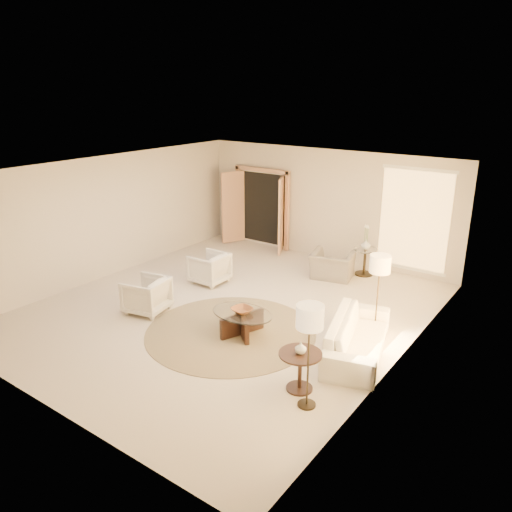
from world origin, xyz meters
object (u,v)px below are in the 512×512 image
Objects in this scene: armchair_left at (209,267)px; armchair_right at (146,293)px; side_table at (365,259)px; sofa at (358,336)px; accent_chair at (332,261)px; coffee_table at (242,321)px; floor_lamp_far at (310,322)px; end_vase at (301,348)px; end_table at (300,365)px; floor_lamp_near at (380,268)px; bowl at (242,310)px; side_vase at (366,244)px.

armchair_left is 1.90m from armchair_right.
armchair_right is at bearing -120.97° from side_table.
accent_chair reaches higher than sofa.
coffee_table is 0.92× the size of floor_lamp_far.
armchair_left is at bearing -136.53° from side_table.
end_vase reaches higher than armchair_right.
floor_lamp_far reaches higher than end_table.
coffee_table is (-0.01, -3.46, -0.14)m from accent_chair.
floor_lamp_far is (2.01, -4.63, 0.90)m from accent_chair.
accent_chair is (2.14, 1.89, 0.03)m from armchair_left.
side_table reaches higher than coffee_table.
end_vase reaches higher than side_table.
accent_chair is 1.48× the size of side_table.
floor_lamp_near is at bearing 84.59° from end_table.
floor_lamp_far is (0.05, -1.76, 1.00)m from sofa.
armchair_right is 2.13× the size of bowl.
coffee_table is at bearing 52.49° from armchair_left.
sofa is 9.30× the size of side_vase.
floor_lamp_near is at bearing -14.21° from sofa.
armchair_right is 0.50× the size of floor_lamp_far.
coffee_table is at bearing 153.04° from end_vase.
accent_chair reaches higher than armchair_left.
armchair_right is 1.21× the size of end_table.
sofa is 2.02m from floor_lamp_far.
side_vase is at bearing 6.41° from sofa.
floor_lamp_near reaches higher than bowl.
coffee_table is at bearing -97.48° from side_table.
floor_lamp_near is (4.07, -0.17, 0.90)m from armchair_left.
sofa is 2.06m from coffee_table.
side_vase is (0.54, 4.09, 0.28)m from bowl.
floor_lamp_near is at bearing 91.64° from floor_lamp_far.
coffee_table is 0.21m from bowl.
floor_lamp_far reaches higher than armchair_right.
accent_chair reaches higher than coffee_table.
side_vase reaches higher than side_table.
armchair_right is at bearing -171.10° from coffee_table.
side_table is at bearing 103.50° from end_vase.
sofa is 3.38× the size of end_table.
end_table is (3.85, -0.55, 0.03)m from armchair_right.
floor_lamp_near is at bearing 101.36° from armchair_right.
end_vase reaches higher than bowl.
end_vase is at bearing -76.50° from side_table.
floor_lamp_far is at bearing -44.58° from end_table.
bowl is 1.57× the size of side_vase.
end_table is 0.42× the size of floor_lamp_near.
armchair_right reaches higher than bowl.
floor_lamp_far is 5.50m from side_vase.
end_vase is (-0.22, -2.28, -0.60)m from floor_lamp_near.
side_vase is at bearing 82.52° from bowl.
accent_chair is at bearing 89.81° from coffee_table.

